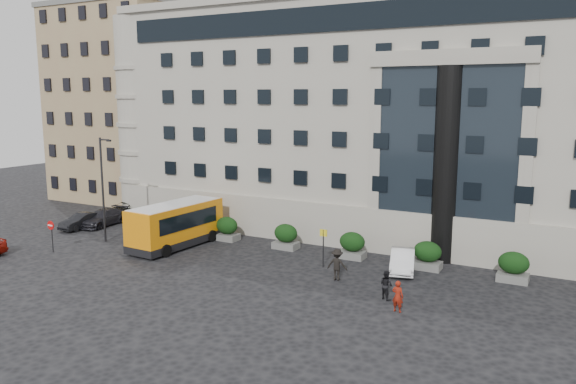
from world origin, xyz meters
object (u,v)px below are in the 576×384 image
at_px(hedge_b, 286,236).
at_px(minibus, 176,223).
at_px(street_lamp, 103,186).
at_px(hedge_a, 227,228).
at_px(pedestrian_c, 337,264).
at_px(hedge_c, 352,245).
at_px(hedge_e, 513,267).
at_px(parked_car_b, 82,221).
at_px(parked_car_c, 103,218).
at_px(pedestrian_a, 398,296).
at_px(no_entry_sign, 51,230).
at_px(parked_car_d, 126,210).
at_px(hedge_d, 427,255).
at_px(pedestrian_b, 386,285).
at_px(bus_stop_sign, 323,241).
at_px(white_taxi, 403,260).
at_px(red_truck, 195,201).

bearing_deg(hedge_b, minibus, -155.81).
bearing_deg(street_lamp, hedge_a, 31.16).
bearing_deg(pedestrian_c, hedge_c, -84.46).
height_order(hedge_e, parked_car_b, hedge_e).
xyz_separation_m(parked_car_c, pedestrian_a, (28.40, -7.04, 0.15)).
height_order(hedge_c, street_lamp, street_lamp).
xyz_separation_m(hedge_b, parked_car_b, (-18.20, -2.61, -0.28)).
bearing_deg(hedge_b, hedge_e, 0.00).
bearing_deg(pedestrian_c, no_entry_sign, 5.64).
distance_m(hedge_c, parked_car_d, 23.13).
xyz_separation_m(hedge_c, parked_car_c, (-22.67, -0.95, -0.23)).
height_order(hedge_d, street_lamp, street_lamp).
bearing_deg(hedge_a, no_entry_sign, -135.52).
height_order(parked_car_b, pedestrian_b, pedestrian_b).
bearing_deg(bus_stop_sign, pedestrian_a, -38.03).
bearing_deg(pedestrian_b, pedestrian_a, 156.49).
height_order(street_lamp, white_taxi, street_lamp).
bearing_deg(pedestrian_b, no_entry_sign, 35.38).
height_order(hedge_e, red_truck, red_truck).
height_order(hedge_b, parked_car_d, hedge_b).
height_order(hedge_c, no_entry_sign, no_entry_sign).
bearing_deg(red_truck, hedge_c, -31.14).
distance_m(hedge_d, no_entry_sign, 26.15).
bearing_deg(bus_stop_sign, hedge_e, 13.92).
relative_size(hedge_c, pedestrian_c, 0.94).
height_order(hedge_b, hedge_d, same).
distance_m(hedge_e, pedestrian_c, 10.59).
bearing_deg(street_lamp, bus_stop_sign, 6.54).
distance_m(red_truck, white_taxi, 23.68).
bearing_deg(red_truck, minibus, -71.10).
xyz_separation_m(hedge_e, bus_stop_sign, (-11.30, -2.80, 0.80)).
bearing_deg(minibus, parked_car_b, 179.84).
xyz_separation_m(minibus, pedestrian_a, (18.38, -4.65, -0.94)).
bearing_deg(no_entry_sign, hedge_c, 24.49).
bearing_deg(minibus, hedge_e, 12.01).
bearing_deg(parked_car_d, no_entry_sign, -67.60).
bearing_deg(parked_car_c, hedge_a, -0.88).
bearing_deg(parked_car_c, no_entry_sign, -72.79).
bearing_deg(parked_car_b, pedestrian_a, -9.61).
bearing_deg(bus_stop_sign, white_taxi, 18.90).
distance_m(parked_car_d, pedestrian_b, 28.97).
distance_m(hedge_b, pedestrian_a, 13.54).
xyz_separation_m(bus_stop_sign, white_taxi, (4.82, 1.65, -1.04)).
distance_m(hedge_b, street_lamp, 14.41).
bearing_deg(hedge_d, hedge_c, 180.00).
bearing_deg(minibus, pedestrian_a, -10.43).
height_order(hedge_d, parked_car_b, hedge_d).
bearing_deg(hedge_d, pedestrian_a, -86.19).
height_order(hedge_d, pedestrian_a, hedge_d).
xyz_separation_m(hedge_a, white_taxi, (14.32, -1.15, -0.23)).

